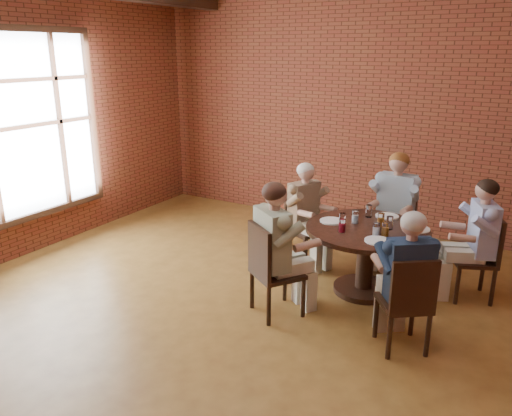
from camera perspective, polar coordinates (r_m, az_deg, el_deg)
The scene contains 27 objects.
floor at distance 4.94m, azimuth -3.50°, elevation -13.48°, with size 7.00×7.00×0.00m, color olive.
wall_back at distance 7.44m, azimuth 11.50°, elevation 10.75°, with size 7.00×7.00×0.00m, color brown.
window at distance 6.84m, azimuth -24.88°, elevation 8.49°, with size 0.10×2.16×2.36m.
dining_table at distance 5.50m, azimuth 12.48°, elevation -4.35°, with size 1.30×1.30×0.75m.
chair_a at distance 5.76m, azimuth 24.41°, elevation -4.83°, with size 0.54×0.54×0.92m.
diner_a at distance 5.68m, azimuth 23.81°, elevation -3.42°, with size 0.51×0.63×1.30m, color #3E54A3, non-canonical shape.
chair_b at distance 6.45m, azimuth 15.60°, elevation -1.37°, with size 0.46×0.46×0.96m.
diner_b at distance 6.31m, azimuth 15.49°, elevation -0.14°, with size 0.56×0.69×1.38m, color #96AEC0, non-canonical shape.
chair_c at distance 6.18m, azimuth 5.27°, elevation -1.87°, with size 0.52×0.52×0.90m.
diner_c at distance 6.08m, azimuth 5.79°, elevation -0.81°, with size 0.49×0.60×1.27m, color brown, non-canonical shape.
chair_d at distance 4.92m, azimuth 1.54°, elevation -6.76°, with size 0.61×0.61×0.95m.
diner_d at distance 4.89m, azimuth 2.51°, elevation -4.80°, with size 0.55×0.67×1.37m, color gray, non-canonical shape.
chair_e at distance 4.53m, azimuth 16.94°, elevation -10.12°, with size 0.56×0.56×0.91m.
diner_e at distance 4.53m, azimuth 16.73°, elevation -8.05°, with size 0.50×0.61×1.28m, color #172742, non-canonical shape.
plate_a at distance 5.50m, azimuth 17.95°, elevation -2.27°, with size 0.26×0.26×0.01m, color white.
plate_b at distance 5.81m, azimuth 14.74°, elevation -0.91°, with size 0.26×0.26×0.01m, color white.
plate_c at distance 5.53m, azimuth 8.65°, elevation -1.47°, with size 0.26×0.26×0.01m, color white.
plate_d at distance 5.05m, azimuth 13.75°, elevation -3.65°, with size 0.26×0.26×0.01m, color white.
glass_a at distance 5.40m, azimuth 15.03°, elevation -1.64°, with size 0.07×0.07×0.14m, color white.
glass_b at distance 5.48m, azimuth 14.09°, elevation -1.29°, with size 0.07×0.07×0.14m, color white.
glass_c at distance 5.74m, azimuth 12.78°, elevation -0.33°, with size 0.07×0.07×0.14m, color white.
glass_d at distance 5.51m, azimuth 11.26°, elevation -0.99°, with size 0.07×0.07×0.14m, color white.
glass_e at distance 5.40m, azimuth 9.84°, elevation -1.29°, with size 0.07×0.07×0.14m, color white.
glass_f at distance 5.22m, azimuth 9.81°, elevation -1.98°, with size 0.07×0.07×0.14m, color white.
glass_g at distance 5.17m, azimuth 13.59°, elevation -2.40°, with size 0.07×0.07×0.14m, color white.
glass_h at distance 5.20m, azimuth 14.56°, elevation -2.35°, with size 0.07×0.07×0.14m, color white.
smartphone at distance 4.97m, azimuth 14.64°, elevation -4.14°, with size 0.08×0.15×0.01m, color black.
Camera 1 is at (2.36, -3.50, 2.55)m, focal length 35.00 mm.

